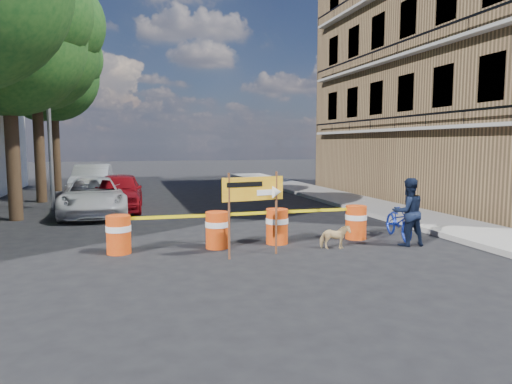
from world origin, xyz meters
TOP-DOWN VIEW (x-y plane):
  - ground at (0.00, 0.00)m, footprint 120.00×120.00m
  - sidewalk_east at (6.20, 6.00)m, footprint 2.40×40.00m
  - apartment_building at (12.00, 8.00)m, footprint 8.00×16.00m
  - tree_mid_a at (-6.74, 7.00)m, footprint 5.25×5.00m
  - tree_mid_b at (-6.73, 12.00)m, footprint 5.67×5.40m
  - tree_far at (-6.74, 17.00)m, footprint 5.04×4.80m
  - streetlamp at (-5.93, 9.50)m, footprint 1.25×0.18m
  - barrel_far_left at (-3.43, 1.17)m, footprint 0.58×0.58m
  - barrel_mid_left at (-1.11, 1.09)m, footprint 0.58×0.58m
  - barrel_mid_right at (0.46, 1.15)m, footprint 0.58×0.58m
  - barrel_far_right at (2.71, 1.13)m, footprint 0.58×0.58m
  - detour_sign at (-0.29, 0.05)m, footprint 1.49×0.37m
  - pedestrian at (3.56, 0.02)m, footprint 0.88×0.71m
  - bicycle at (3.83, 0.81)m, footprint 0.82×1.06m
  - dog at (1.63, 0.17)m, footprint 0.76×0.46m
  - suv_white at (-4.35, 7.49)m, footprint 2.36×4.90m
  - sedan_red at (-3.49, 8.42)m, footprint 1.91×4.34m
  - sedan_silver at (-4.80, 13.91)m, footprint 1.83×4.74m

SIDE VIEW (x-z plane):
  - ground at x=0.00m, z-range 0.00..0.00m
  - sidewalk_east at x=6.20m, z-range 0.00..0.15m
  - dog at x=1.63m, z-range 0.00..0.60m
  - barrel_far_left at x=-3.43m, z-range 0.02..0.92m
  - barrel_mid_left at x=-1.11m, z-range 0.02..0.92m
  - barrel_mid_right at x=0.46m, z-range 0.02..0.92m
  - barrel_far_right at x=2.71m, z-range 0.02..0.92m
  - suv_white at x=-4.35m, z-range 0.00..1.35m
  - sedan_red at x=-3.49m, z-range 0.00..1.45m
  - sedan_silver at x=-4.80m, z-range 0.00..1.54m
  - pedestrian at x=3.56m, z-range 0.00..1.71m
  - bicycle at x=3.83m, z-range 0.00..1.80m
  - detour_sign at x=-0.29m, z-range 0.45..2.38m
  - streetlamp at x=-5.93m, z-range 0.38..8.38m
  - apartment_building at x=12.00m, z-range 0.00..12.00m
  - tree_mid_a at x=-6.74m, z-range 1.67..10.34m
  - tree_far at x=-6.74m, z-range 1.80..10.64m
  - tree_mid_b at x=-6.73m, z-range 1.90..11.53m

